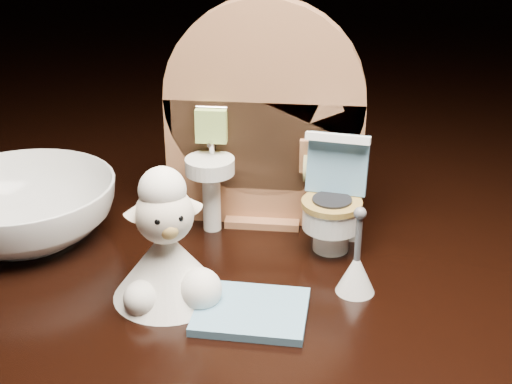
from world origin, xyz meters
TOP-DOWN VIEW (x-y plane):
  - backdrop_panel at (-0.00, 0.06)m, footprint 0.13×0.05m
  - toy_toilet at (0.05, 0.03)m, footprint 0.04×0.05m
  - bath_mat at (0.00, -0.05)m, footprint 0.06×0.05m
  - toilet_brush at (0.06, -0.02)m, footprint 0.02×0.02m
  - plush_lamb at (-0.04, -0.04)m, footprint 0.06×0.06m
  - ceramic_bowl at (-0.15, 0.02)m, footprint 0.14×0.14m

SIDE VIEW (x-z plane):
  - bath_mat at x=0.00m, z-range 0.00..0.00m
  - toilet_brush at x=0.06m, z-range -0.01..0.04m
  - ceramic_bowl at x=-0.15m, z-range 0.00..0.04m
  - toy_toilet at x=0.05m, z-range -0.01..0.06m
  - plush_lamb at x=-0.04m, z-range -0.01..0.07m
  - backdrop_panel at x=0.00m, z-range -0.01..0.14m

